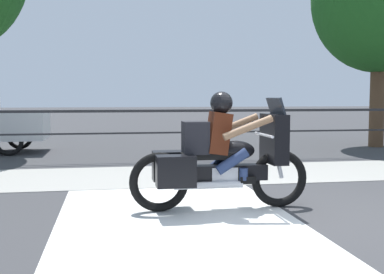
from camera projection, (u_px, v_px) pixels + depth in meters
The scene contains 5 objects.
ground_plane at pixel (310, 218), 5.81m from camera, with size 120.00×120.00×0.00m, color #38383A.
sidewalk_band at pixel (236, 173), 9.15m from camera, with size 44.00×2.40×0.01m, color #99968E.
crosswalk_band at pixel (182, 228), 5.35m from camera, with size 2.84×6.00×0.01m, color silver.
fence_railing at pixel (213, 120), 11.11m from camera, with size 36.00×0.05×1.17m.
motorcycle at pixel (220, 156), 6.21m from camera, with size 2.36×0.76×1.53m.
Camera 1 is at (-2.38, -5.38, 1.47)m, focal length 45.00 mm.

